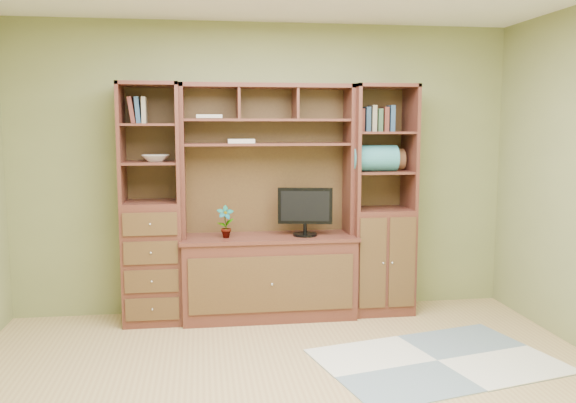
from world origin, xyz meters
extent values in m
cube|color=olive|center=(0.00, 2.00, 1.30)|extent=(4.50, 0.04, 2.60)
cube|color=olive|center=(0.00, -2.00, 1.30)|extent=(4.50, 0.04, 2.60)
cube|color=#4F241B|center=(0.00, 1.73, 1.02)|extent=(1.54, 0.53, 2.05)
cube|color=#4F241B|center=(-1.00, 1.77, 1.02)|extent=(0.50, 0.45, 2.05)
cube|color=#4F241B|center=(1.02, 1.77, 1.02)|extent=(0.55, 0.45, 2.05)
cube|color=#A9AFAF|center=(1.09, 0.52, 0.01)|extent=(1.85, 1.44, 0.01)
cube|color=black|center=(0.31, 1.70, 1.02)|extent=(0.51, 0.30, 0.58)
imported|color=#9A5C34|center=(-0.38, 1.70, 0.87)|extent=(0.15, 0.10, 0.28)
cube|color=beige|center=(-0.23, 1.82, 1.56)|extent=(0.23, 0.17, 0.04)
imported|color=beige|center=(-0.96, 1.77, 1.42)|extent=(0.23, 0.23, 0.06)
cube|color=teal|center=(0.94, 1.73, 1.41)|extent=(0.40, 0.23, 0.23)
cube|color=brown|center=(1.07, 1.85, 1.39)|extent=(0.35, 0.19, 0.19)
camera|label=1|loc=(-0.58, -3.50, 1.70)|focal=38.00mm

